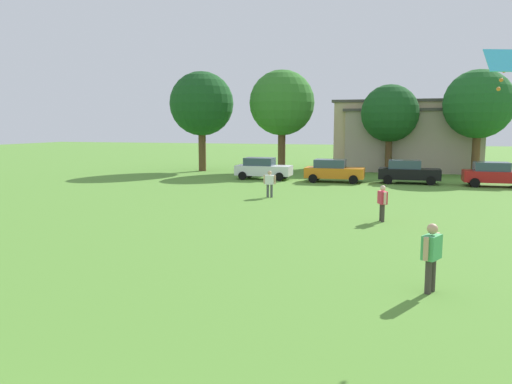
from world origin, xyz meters
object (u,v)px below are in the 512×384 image
at_px(parked_car_white_0, 263,168).
at_px(parked_car_orange_1, 333,171).
at_px(adult_bystander, 431,252).
at_px(tree_left, 282,103).
at_px(parked_car_black_2, 408,172).
at_px(bystander_midfield, 270,182).
at_px(parked_car_red_3, 495,174).
at_px(tree_far_right, 479,104).
at_px(kite, 504,64).
at_px(tree_right, 390,114).
at_px(bystander_near_trees, 382,200).
at_px(tree_far_left, 202,104).

distance_m(parked_car_white_0, parked_car_orange_1, 5.59).
distance_m(adult_bystander, tree_left, 34.25).
height_order(adult_bystander, parked_car_black_2, adult_bystander).
bearing_deg(bystander_midfield, parked_car_red_3, 33.51).
relative_size(bystander_midfield, tree_far_right, 0.18).
height_order(kite, parked_car_red_3, kite).
height_order(tree_right, tree_far_right, tree_far_right).
xyz_separation_m(bystander_near_trees, parked_car_black_2, (1.25, 15.60, -0.09)).
bearing_deg(tree_far_right, parked_car_black_2, -128.08).
relative_size(parked_car_black_2, tree_far_right, 0.49).
distance_m(kite, parked_car_orange_1, 24.98).
bearing_deg(tree_far_left, bystander_midfield, -55.66).
distance_m(bystander_midfield, parked_car_orange_1, 9.45).
bearing_deg(parked_car_red_3, parked_car_white_0, 179.21).
relative_size(adult_bystander, parked_car_orange_1, 0.41).
bearing_deg(adult_bystander, bystander_midfield, -126.89).
relative_size(adult_bystander, bystander_near_trees, 1.11).
bearing_deg(parked_car_white_0, parked_car_black_2, 0.62).
height_order(parked_car_red_3, tree_left, tree_left).
distance_m(parked_car_orange_1, tree_right, 9.99).
xyz_separation_m(bystander_midfield, kite, (9.67, -14.34, 4.75)).
relative_size(tree_right, tree_far_right, 0.89).
bearing_deg(parked_car_red_3, bystander_midfield, -145.40).
distance_m(bystander_near_trees, bystander_midfield, 8.85).
bearing_deg(parked_car_white_0, parked_car_red_3, -0.79).
bearing_deg(parked_car_orange_1, kite, -73.08).
bearing_deg(bystander_near_trees, adult_bystander, 168.41).
distance_m(adult_bystander, tree_far_left, 35.97).
height_order(bystander_near_trees, tree_far_right, tree_far_right).
bearing_deg(bystander_midfield, tree_right, 69.03).
relative_size(tree_left, tree_right, 1.19).
bearing_deg(parked_car_white_0, tree_left, 91.08).
bearing_deg(parked_car_white_0, tree_far_right, 23.23).
distance_m(adult_bystander, bystander_near_trees, 9.54).
bearing_deg(parked_car_black_2, parked_car_orange_1, -173.53).
xyz_separation_m(parked_car_white_0, tree_far_right, (16.25, 6.98, 5.01)).
bearing_deg(parked_car_red_3, kite, -99.35).
height_order(adult_bystander, tree_far_right, tree_far_right).
distance_m(kite, parked_car_white_0, 27.52).
xyz_separation_m(adult_bystander, parked_car_black_2, (-0.27, 25.02, -0.19)).
distance_m(bystander_near_trees, tree_right, 23.58).
height_order(kite, parked_car_white_0, kite).
height_order(bystander_near_trees, parked_car_black_2, parked_car_black_2).
distance_m(adult_bystander, bystander_midfield, 17.33).
bearing_deg(bystander_midfield, adult_bystander, -63.15).
bearing_deg(tree_left, adult_bystander, -70.53).
bearing_deg(tree_far_left, parked_car_white_0, -37.23).
bearing_deg(bystander_midfield, parked_car_white_0, 106.49).
bearing_deg(bystander_near_trees, kite, 179.21).
xyz_separation_m(tree_left, tree_right, (9.42, 0.68, -0.98)).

